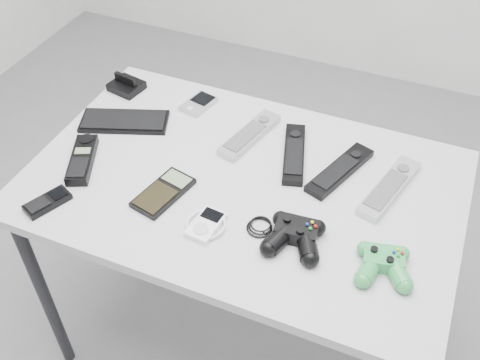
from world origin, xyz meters
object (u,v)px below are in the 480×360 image
at_px(mobile_phone, 47,202).
at_px(controller_black, 295,234).
at_px(pda, 199,103).
at_px(remote_black_b, 340,170).
at_px(remote_silver_a, 250,134).
at_px(controller_green, 384,263).
at_px(pda_keyboard, 124,121).
at_px(remote_black_a, 294,153).
at_px(remote_silver_b, 389,187).
at_px(desk, 243,198).
at_px(cordless_handset, 82,159).
at_px(mp3_player, 206,224).
at_px(calculator, 163,192).

distance_m(mobile_phone, controller_black, 0.60).
height_order(pda, remote_black_b, remote_black_b).
relative_size(remote_silver_a, controller_green, 1.70).
height_order(pda_keyboard, remote_silver_a, remote_silver_a).
height_order(remote_black_a, remote_silver_b, remote_silver_b).
height_order(desk, cordless_handset, cordless_handset).
distance_m(remote_silver_a, controller_black, 0.38).
distance_m(remote_black_b, controller_black, 0.26).
xyz_separation_m(pda_keyboard, remote_black_a, (0.49, 0.05, 0.00)).
xyz_separation_m(remote_silver_a, remote_black_a, (0.14, -0.03, -0.00)).
bearing_deg(controller_black, cordless_handset, 171.81).
distance_m(remote_silver_b, controller_black, 0.29).
relative_size(cordless_handset, mp3_player, 1.78).
bearing_deg(pda_keyboard, pda, 24.14).
xyz_separation_m(desk, controller_green, (0.38, -0.14, 0.08)).
bearing_deg(pda, remote_silver_b, -0.19).
bearing_deg(remote_black_a, mp3_player, -125.48).
height_order(desk, controller_black, controller_black).
xyz_separation_m(desk, cordless_handset, (-0.41, -0.10, 0.08)).
xyz_separation_m(pda, remote_black_a, (0.33, -0.11, 0.00)).
distance_m(desk, pda_keyboard, 0.41).
xyz_separation_m(mobile_phone, mp3_player, (0.38, 0.08, -0.00)).
height_order(remote_black_a, mp3_player, remote_black_a).
xyz_separation_m(desk, mobile_phone, (-0.40, -0.26, 0.07)).
bearing_deg(cordless_handset, remote_black_a, 1.48).
bearing_deg(mobile_phone, remote_silver_a, 73.92).
height_order(desk, remote_silver_a, remote_silver_a).
height_order(remote_black_b, mp3_player, remote_black_b).
relative_size(pda, remote_black_a, 0.45).
xyz_separation_m(desk, remote_silver_b, (0.35, 0.11, 0.08)).
bearing_deg(remote_black_a, controller_black, -87.42).
xyz_separation_m(remote_silver_b, controller_black, (-0.16, -0.24, 0.01)).
relative_size(pda_keyboard, remote_black_b, 1.06).
height_order(desk, calculator, calculator).
xyz_separation_m(remote_black_b, controller_black, (-0.03, -0.26, 0.01)).
distance_m(pda, cordless_handset, 0.38).
height_order(pda_keyboard, pda, pda).
distance_m(pda_keyboard, controller_black, 0.62).
bearing_deg(controller_black, controller_green, -5.10).
height_order(remote_silver_a, cordless_handset, cordless_handset).
relative_size(pda_keyboard, mobile_phone, 2.22).
relative_size(remote_silver_b, mobile_phone, 2.22).
bearing_deg(pda, cordless_handset, -103.30).
relative_size(pda_keyboard, controller_black, 1.06).
bearing_deg(controller_green, remote_black_a, 123.90).
xyz_separation_m(pda, remote_silver_a, (0.19, -0.08, 0.00)).
bearing_deg(pda, mobile_phone, -94.95).
bearing_deg(mobile_phone, controller_green, 32.54).
xyz_separation_m(remote_silver_a, cordless_handset, (-0.36, -0.26, 0.00)).
xyz_separation_m(remote_silver_b, calculator, (-0.51, -0.23, -0.00)).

